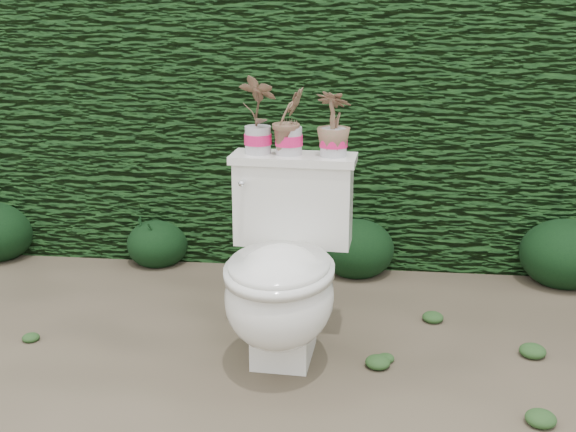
# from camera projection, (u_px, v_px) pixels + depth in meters

# --- Properties ---
(ground) EXTENTS (60.00, 60.00, 0.00)m
(ground) POSITION_uv_depth(u_px,v_px,m) (223.00, 365.00, 2.82)
(ground) COLOR #6F624C
(ground) RESTS_ON ground
(hedge) EXTENTS (8.00, 1.00, 1.60)m
(hedge) POSITION_uv_depth(u_px,v_px,m) (276.00, 102.00, 4.10)
(hedge) COLOR #1B4316
(hedge) RESTS_ON ground
(toilet) EXTENTS (0.51, 0.70, 0.78)m
(toilet) POSITION_uv_depth(u_px,v_px,m) (283.00, 275.00, 2.77)
(toilet) COLOR white
(toilet) RESTS_ON ground
(potted_plant_left) EXTENTS (0.19, 0.16, 0.30)m
(potted_plant_left) POSITION_uv_depth(u_px,v_px,m) (258.00, 116.00, 2.85)
(potted_plant_left) COLOR #23732A
(potted_plant_left) RESTS_ON toilet
(potted_plant_center) EXTENTS (0.18, 0.18, 0.25)m
(potted_plant_center) POSITION_uv_depth(u_px,v_px,m) (289.00, 123.00, 2.84)
(potted_plant_center) COLOR #23732A
(potted_plant_center) RESTS_ON toilet
(potted_plant_right) EXTENTS (0.17, 0.17, 0.24)m
(potted_plant_right) POSITION_uv_depth(u_px,v_px,m) (334.00, 126.00, 2.81)
(potted_plant_right) COLOR #23732A
(potted_plant_right) RESTS_ON toilet
(liriope_clump_2) EXTENTS (0.33, 0.33, 0.26)m
(liriope_clump_2) POSITION_uv_depth(u_px,v_px,m) (157.00, 239.00, 3.88)
(liriope_clump_2) COLOR black
(liriope_clump_2) RESTS_ON ground
(liriope_clump_3) EXTENTS (0.39, 0.39, 0.31)m
(liriope_clump_3) POSITION_uv_depth(u_px,v_px,m) (357.00, 243.00, 3.73)
(liriope_clump_3) COLOR black
(liriope_clump_3) RESTS_ON ground
(liriope_clump_4) EXTENTS (0.44, 0.44, 0.35)m
(liriope_clump_4) POSITION_uv_depth(u_px,v_px,m) (565.00, 248.00, 3.60)
(liriope_clump_4) COLOR black
(liriope_clump_4) RESTS_ON ground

